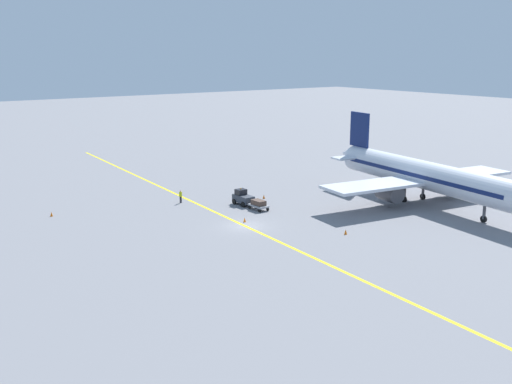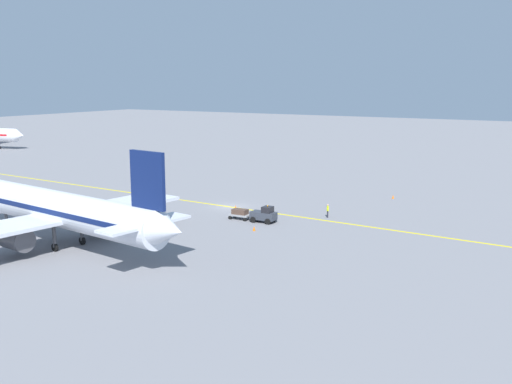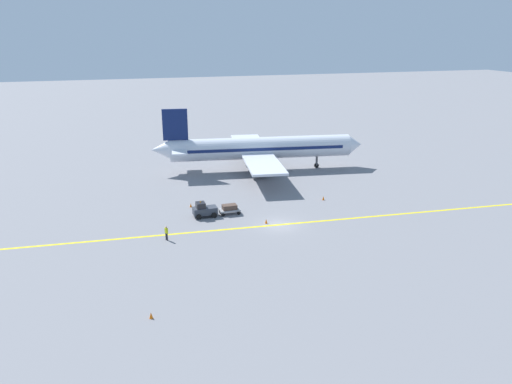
# 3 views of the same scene
# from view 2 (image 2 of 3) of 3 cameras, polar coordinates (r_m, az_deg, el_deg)

# --- Properties ---
(ground_plane) EXTENTS (400.00, 400.00, 0.00)m
(ground_plane) POSITION_cam_2_polar(r_m,az_deg,el_deg) (79.33, -2.47, -1.43)
(ground_plane) COLOR slate
(apron_yellow_centreline) EXTENTS (7.14, 119.83, 0.01)m
(apron_yellow_centreline) POSITION_cam_2_polar(r_m,az_deg,el_deg) (79.33, -2.47, -1.43)
(apron_yellow_centreline) COLOR yellow
(apron_yellow_centreline) RESTS_ON ground
(airplane_at_gate) EXTENTS (28.44, 35.52, 10.60)m
(airplane_at_gate) POSITION_cam_2_polar(r_m,az_deg,el_deg) (63.42, -18.36, -1.60)
(airplane_at_gate) COLOR silver
(airplane_at_gate) RESTS_ON ground
(baggage_tug_dark) EXTENTS (1.82, 3.04, 2.11)m
(baggage_tug_dark) POSITION_cam_2_polar(r_m,az_deg,el_deg) (70.54, 0.78, -2.19)
(baggage_tug_dark) COLOR #333842
(baggage_tug_dark) RESTS_ON ground
(baggage_cart_trailing) EXTENTS (1.47, 2.64, 1.24)m
(baggage_cart_trailing) POSITION_cam_2_polar(r_m,az_deg,el_deg) (72.14, -1.53, -2.02)
(baggage_cart_trailing) COLOR gray
(baggage_cart_trailing) RESTS_ON ground
(ground_crew_worker) EXTENTS (0.53, 0.36, 1.68)m
(ground_crew_worker) POSITION_cam_2_polar(r_m,az_deg,el_deg) (73.46, 6.84, -1.75)
(ground_crew_worker) COLOR #23232D
(ground_crew_worker) RESTS_ON ground
(traffic_cone_near_nose) EXTENTS (0.32, 0.32, 0.55)m
(traffic_cone_near_nose) POSITION_cam_2_polar(r_m,az_deg,el_deg) (77.79, -1.96, -1.46)
(traffic_cone_near_nose) COLOR orange
(traffic_cone_near_nose) RESTS_ON ground
(traffic_cone_mid_apron) EXTENTS (0.32, 0.32, 0.55)m
(traffic_cone_mid_apron) POSITION_cam_2_polar(r_m,az_deg,el_deg) (79.03, -10.68, -1.45)
(traffic_cone_mid_apron) COLOR orange
(traffic_cone_mid_apron) RESTS_ON ground
(traffic_cone_by_wingtip) EXTENTS (0.32, 0.32, 0.55)m
(traffic_cone_by_wingtip) POSITION_cam_2_polar(r_m,az_deg,el_deg) (66.73, -0.18, -3.49)
(traffic_cone_by_wingtip) COLOR orange
(traffic_cone_by_wingtip) RESTS_ON ground
(traffic_cone_far_edge) EXTENTS (0.32, 0.32, 0.55)m
(traffic_cone_far_edge) POSITION_cam_2_polar(r_m,az_deg,el_deg) (86.98, 12.92, -0.44)
(traffic_cone_far_edge) COLOR orange
(traffic_cone_far_edge) RESTS_ON ground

